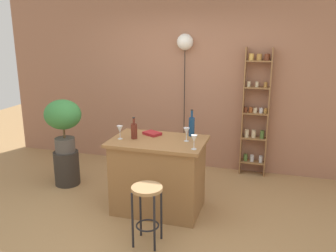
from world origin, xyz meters
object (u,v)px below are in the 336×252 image
object	(u,v)px
bottle_soda_blue	(192,126)
pendant_globe_light	(185,43)
bar_stool	(147,202)
spice_shelf	(256,112)
wine_glass_left	(187,132)
bottle_vinegar	(134,131)
potted_plant	(63,119)
wine_glass_center	(194,139)
wine_glass_right	(120,130)
cookbook	(152,133)
plant_stool	(67,168)

from	to	relation	value
bottle_soda_blue	pendant_globe_light	bearing A→B (deg)	107.81
pendant_globe_light	bar_stool	bearing A→B (deg)	-85.52
spice_shelf	wine_glass_left	size ratio (longest dim) A/B	11.86
bottle_vinegar	wine_glass_left	size ratio (longest dim) A/B	1.62
potted_plant	bottle_soda_blue	xyz separation A→B (m)	(1.86, -0.08, 0.05)
potted_plant	wine_glass_center	xyz separation A→B (m)	(2.00, -0.57, 0.05)
wine_glass_right	cookbook	size ratio (longest dim) A/B	0.78
plant_stool	bottle_vinegar	bearing A→B (deg)	-17.36
spice_shelf	wine_glass_right	world-z (taller)	spice_shelf
potted_plant	wine_glass_left	size ratio (longest dim) A/B	4.63
bottle_soda_blue	bar_stool	bearing A→B (deg)	-102.54
plant_stool	pendant_globe_light	distance (m)	2.56
wine_glass_center	spice_shelf	bearing A→B (deg)	71.76
cookbook	bottle_soda_blue	bearing A→B (deg)	38.79
spice_shelf	bottle_vinegar	xyz separation A→B (m)	(-1.35, -1.53, 0.02)
bar_stool	wine_glass_right	xyz separation A→B (m)	(-0.57, 0.66, 0.55)
bottle_soda_blue	cookbook	distance (m)	0.51
bottle_vinegar	spice_shelf	bearing A→B (deg)	48.63
bar_stool	bottle_vinegar	bearing A→B (deg)	120.02
bar_stool	spice_shelf	bearing A→B (deg)	67.47
plant_stool	bottle_vinegar	world-z (taller)	bottle_vinegar
plant_stool	wine_glass_right	distance (m)	1.39
wine_glass_right	pendant_globe_light	size ratio (longest dim) A/B	0.08
spice_shelf	wine_glass_right	bearing A→B (deg)	-133.39
bar_stool	bottle_soda_blue	world-z (taller)	bottle_soda_blue
spice_shelf	wine_glass_left	world-z (taller)	spice_shelf
plant_stool	potted_plant	distance (m)	0.74
wine_glass_center	wine_glass_right	bearing A→B (deg)	172.40
cookbook	pendant_globe_light	xyz separation A→B (m)	(0.08, 1.36, 1.06)
potted_plant	plant_stool	bearing A→B (deg)	-90.00
wine_glass_center	cookbook	xyz separation A→B (m)	(-0.62, 0.40, -0.10)
plant_stool	potted_plant	size ratio (longest dim) A/B	0.65
potted_plant	cookbook	bearing A→B (deg)	-6.98
bar_stool	wine_glass_center	xyz separation A→B (m)	(0.37, 0.53, 0.55)
wine_glass_center	wine_glass_right	xyz separation A→B (m)	(-0.94, 0.13, 0.00)
wine_glass_right	pendant_globe_light	xyz separation A→B (m)	(0.39, 1.63, 0.96)
bar_stool	plant_stool	world-z (taller)	bar_stool
bar_stool	wine_glass_right	size ratio (longest dim) A/B	3.94
bottle_vinegar	pendant_globe_light	xyz separation A→B (m)	(0.24, 1.57, 0.98)
bottle_soda_blue	wine_glass_left	size ratio (longest dim) A/B	2.04
wine_glass_center	wine_glass_left	bearing A→B (deg)	119.42
bottle_vinegar	wine_glass_right	distance (m)	0.17
plant_stool	bottle_vinegar	distance (m)	1.49
wine_glass_right	spice_shelf	bearing A→B (deg)	46.61
spice_shelf	cookbook	xyz separation A→B (m)	(-1.19, -1.32, -0.06)
potted_plant	wine_glass_left	world-z (taller)	potted_plant
spice_shelf	cookbook	bearing A→B (deg)	-132.07
spice_shelf	potted_plant	bearing A→B (deg)	-155.86
bottle_soda_blue	pendant_globe_light	world-z (taller)	pendant_globe_light
wine_glass_center	pendant_globe_light	distance (m)	2.08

